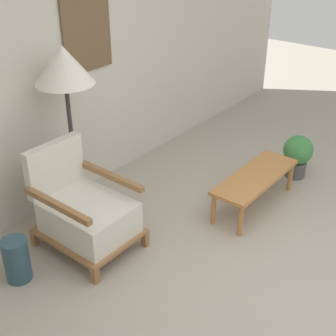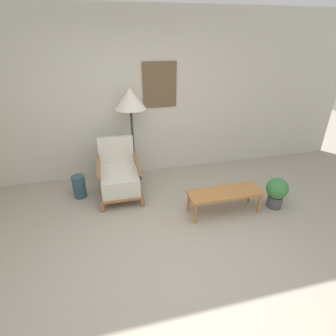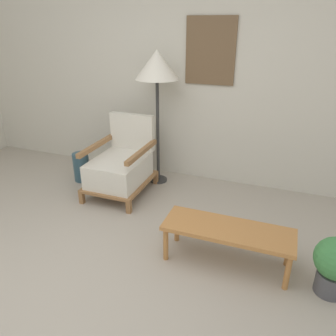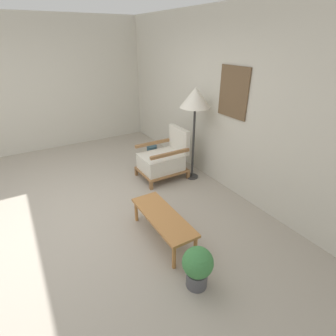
{
  "view_description": "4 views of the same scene",
  "coord_description": "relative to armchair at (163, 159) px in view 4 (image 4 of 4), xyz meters",
  "views": [
    {
      "loc": [
        -2.47,
        -0.82,
        2.52
      ],
      "look_at": [
        0.28,
        1.39,
        0.55
      ],
      "focal_mm": 50.0,
      "sensor_mm": 36.0,
      "label": 1
    },
    {
      "loc": [
        -0.53,
        -1.91,
        2.29
      ],
      "look_at": [
        0.28,
        1.39,
        0.55
      ],
      "focal_mm": 28.0,
      "sensor_mm": 36.0,
      "label": 2
    },
    {
      "loc": [
        1.3,
        -1.32,
        1.85
      ],
      "look_at": [
        0.28,
        1.39,
        0.55
      ],
      "focal_mm": 35.0,
      "sensor_mm": 36.0,
      "label": 3
    },
    {
      "loc": [
        3.22,
        -0.36,
        2.26
      ],
      "look_at": [
        0.28,
        1.39,
        0.55
      ],
      "focal_mm": 28.0,
      "sensor_mm": 36.0,
      "label": 4
    }
  ],
  "objects": [
    {
      "name": "wall_left",
      "position": [
        -2.51,
        -1.21,
        1.02
      ],
      "size": [
        0.06,
        8.0,
        2.7
      ],
      "color": "beige",
      "rests_on": "ground_plane"
    },
    {
      "name": "vase",
      "position": [
        -0.62,
        0.1,
        -0.15
      ],
      "size": [
        0.2,
        0.2,
        0.36
      ],
      "primitive_type": "cylinder",
      "color": "#2D4C5B",
      "rests_on": "ground_plane"
    },
    {
      "name": "potted_plant",
      "position": [
        2.19,
        -0.87,
        -0.07
      ],
      "size": [
        0.31,
        0.31,
        0.46
      ],
      "color": "#4C4C51",
      "rests_on": "ground_plane"
    },
    {
      "name": "floor_lamp",
      "position": [
        0.29,
        0.42,
        1.05
      ],
      "size": [
        0.49,
        0.49,
        1.58
      ],
      "color": "#2D2D2D",
      "rests_on": "ground_plane"
    },
    {
      "name": "wall_back",
      "position": [
        0.42,
        0.75,
        1.02
      ],
      "size": [
        8.0,
        0.09,
        2.7
      ],
      "color": "beige",
      "rests_on": "ground_plane"
    },
    {
      "name": "armchair",
      "position": [
        0.0,
        0.0,
        0.0
      ],
      "size": [
        0.63,
        0.79,
        0.86
      ],
      "color": "olive",
      "rests_on": "ground_plane"
    },
    {
      "name": "ground_plane",
      "position": [
        0.41,
        -1.71,
        -0.33
      ],
      "size": [
        14.0,
        14.0,
        0.0
      ],
      "primitive_type": "plane",
      "color": "#A89E8E"
    },
    {
      "name": "coffee_table",
      "position": [
        1.4,
        -0.81,
        -0.04
      ],
      "size": [
        1.04,
        0.36,
        0.34
      ],
      "color": "#B2753D",
      "rests_on": "ground_plane"
    }
  ]
}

